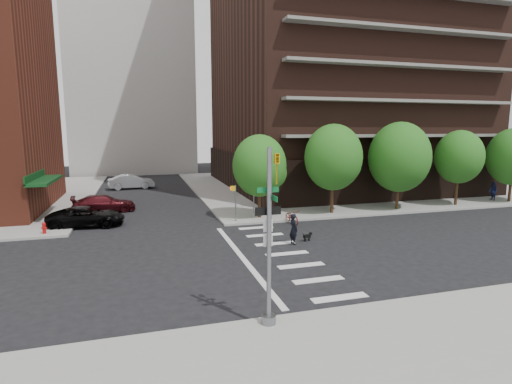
% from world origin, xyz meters
% --- Properties ---
extents(ground, '(120.00, 120.00, 0.00)m').
position_xyz_m(ground, '(0.00, 0.00, 0.00)').
color(ground, black).
rests_on(ground, ground).
extents(sidewalk_ne, '(39.00, 33.00, 0.15)m').
position_xyz_m(sidewalk_ne, '(20.50, 23.50, 0.07)').
color(sidewalk_ne, gray).
rests_on(sidewalk_ne, ground).
extents(crosswalk, '(3.85, 13.00, 0.01)m').
position_xyz_m(crosswalk, '(2.21, -0.00, 0.01)').
color(crosswalk, silver).
rests_on(crosswalk, ground).
extents(apartment_tower, '(26.65, 25.50, 45.00)m').
position_xyz_m(apartment_tower, '(18.00, 24.00, 20.91)').
color(apartment_tower, black).
rests_on(apartment_tower, sidewalk_ne).
extents(tree_a, '(4.00, 4.00, 5.90)m').
position_xyz_m(tree_a, '(4.00, 8.50, 4.04)').
color(tree_a, '#301E11').
rests_on(tree_a, sidewalk_ne).
extents(tree_b, '(4.50, 4.50, 6.65)m').
position_xyz_m(tree_b, '(10.00, 8.50, 4.54)').
color(tree_b, '#301E11').
rests_on(tree_b, sidewalk_ne).
extents(tree_c, '(5.00, 5.00, 6.80)m').
position_xyz_m(tree_c, '(16.00, 8.50, 4.45)').
color(tree_c, '#301E11').
rests_on(tree_c, sidewalk_ne).
extents(tree_d, '(4.00, 4.00, 6.20)m').
position_xyz_m(tree_d, '(22.00, 8.50, 4.34)').
color(tree_d, '#301E11').
rests_on(tree_d, sidewalk_ne).
extents(traffic_signal, '(0.90, 0.75, 6.00)m').
position_xyz_m(traffic_signal, '(-0.47, -7.49, 2.70)').
color(traffic_signal, slate).
rests_on(traffic_signal, sidewalk_s).
extents(pedestrian_signal, '(2.18, 0.67, 2.60)m').
position_xyz_m(pedestrian_signal, '(2.32, 7.92, 1.85)').
color(pedestrian_signal, slate).
rests_on(pedestrian_signal, sidewalk_ne).
extents(fire_hydrant, '(0.24, 0.24, 0.73)m').
position_xyz_m(fire_hydrant, '(-10.50, 7.80, 0.55)').
color(fire_hydrant, '#A50C0C').
rests_on(fire_hydrant, sidewalk_nw).
extents(parked_car_black, '(2.72, 5.21, 1.40)m').
position_xyz_m(parked_car_black, '(-8.20, 9.68, 0.70)').
color(parked_car_black, black).
rests_on(parked_car_black, ground).
extents(parked_car_maroon, '(2.48, 5.09, 1.43)m').
position_xyz_m(parked_car_maroon, '(-7.44, 14.59, 0.71)').
color(parked_car_maroon, '#440F14').
rests_on(parked_car_maroon, ground).
extents(parked_car_silver, '(2.26, 5.18, 1.65)m').
position_xyz_m(parked_car_silver, '(-5.50, 27.39, 0.83)').
color(parked_car_silver, '#B7BCC0').
rests_on(parked_car_silver, ground).
extents(scooter, '(0.86, 1.98, 1.01)m').
position_xyz_m(scooter, '(5.84, 6.50, 0.50)').
color(scooter, maroon).
rests_on(scooter, ground).
extents(dog_walker, '(0.73, 0.54, 1.83)m').
position_xyz_m(dog_walker, '(4.02, 1.62, 0.92)').
color(dog_walker, black).
rests_on(dog_walker, ground).
extents(dog, '(0.60, 0.28, 0.50)m').
position_xyz_m(dog, '(5.08, 1.99, 0.32)').
color(dog, black).
rests_on(dog, ground).
extents(pedestrian_far, '(0.94, 0.80, 1.69)m').
position_xyz_m(pedestrian_far, '(26.99, 9.36, 1.00)').
color(pedestrian_far, navy).
rests_on(pedestrian_far, sidewalk_ne).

